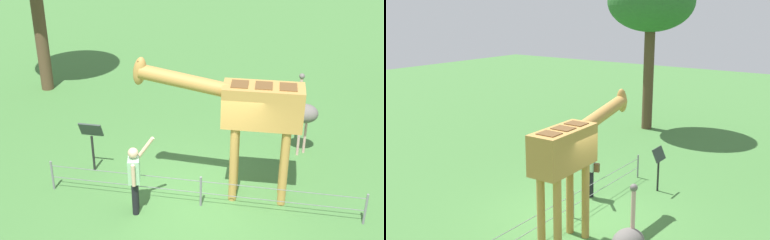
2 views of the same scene
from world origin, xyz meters
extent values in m
plane|color=#427538|center=(0.00, 0.00, 0.00)|extent=(60.00, 60.00, 0.00)
cylinder|color=#BC8942|center=(-0.66, -0.19, 0.92)|extent=(0.18, 0.18, 1.83)
cylinder|color=#BC8942|center=(-0.65, -0.63, 0.92)|extent=(0.18, 0.18, 1.83)
cylinder|color=#BC8942|center=(-1.76, -0.22, 0.92)|extent=(0.18, 0.18, 1.83)
cylinder|color=#BC8942|center=(-1.75, -0.66, 0.92)|extent=(0.18, 0.18, 1.83)
cube|color=#BC8942|center=(-1.20, -0.43, 2.28)|extent=(1.72, 0.75, 0.90)
cube|color=brown|center=(-0.70, -0.41, 2.74)|extent=(0.37, 0.45, 0.02)
cube|color=brown|center=(-1.20, -0.43, 2.74)|extent=(0.37, 0.45, 0.02)
cube|color=brown|center=(-1.70, -0.44, 2.74)|extent=(0.37, 0.45, 0.02)
cylinder|color=#BC8942|center=(0.41, -0.38, 2.73)|extent=(2.11, 0.38, 0.67)
ellipsoid|color=#BC8942|center=(1.44, -0.35, 2.90)|extent=(0.39, 0.27, 0.68)
cylinder|color=brown|center=(1.44, -0.29, 3.08)|extent=(0.05, 0.05, 0.14)
cylinder|color=brown|center=(1.44, -0.41, 3.08)|extent=(0.05, 0.05, 0.14)
cylinder|color=black|center=(1.38, 0.56, 0.39)|extent=(0.14, 0.14, 0.78)
cylinder|color=black|center=(1.34, 0.75, 0.39)|extent=(0.14, 0.14, 0.78)
cube|color=#93C699|center=(1.36, 0.66, 1.06)|extent=(0.32, 0.41, 0.55)
sphere|color=#D8AD8C|center=(1.36, 0.66, 1.47)|extent=(0.22, 0.22, 0.22)
cylinder|color=#D8AD8C|center=(1.14, 0.44, 1.50)|extent=(0.39, 0.17, 0.49)
cylinder|color=#D8AD8C|center=(1.31, 0.87, 1.05)|extent=(0.08, 0.08, 0.50)
cube|color=brown|center=(1.46, 0.45, 0.88)|extent=(0.16, 0.22, 0.24)
cylinder|color=#CC9E93|center=(-2.10, -2.52, 0.45)|extent=(0.07, 0.07, 0.90)
cylinder|color=#CC9E93|center=(-2.26, -2.68, 0.45)|extent=(0.07, 0.07, 0.90)
ellipsoid|color=#66605B|center=(-2.18, -2.60, 1.18)|extent=(0.70, 0.56, 0.49)
cylinder|color=#CC9E93|center=(-2.03, -2.60, 1.73)|extent=(0.08, 0.08, 0.80)
sphere|color=#66605B|center=(-2.03, -2.60, 2.18)|extent=(0.14, 0.14, 0.14)
cylinder|color=brown|center=(6.33, -5.52, 1.98)|extent=(0.41, 0.41, 3.95)
cylinder|color=black|center=(2.87, -0.80, 0.47)|extent=(0.06, 0.06, 0.95)
cube|color=#333D38|center=(2.87, -0.80, 1.13)|extent=(0.56, 0.21, 0.38)
cylinder|color=slate|center=(-3.50, 0.19, 0.38)|extent=(0.05, 0.05, 0.75)
cylinder|color=slate|center=(0.00, 0.19, 0.38)|extent=(0.05, 0.05, 0.75)
cylinder|color=slate|center=(3.50, 0.19, 0.38)|extent=(0.05, 0.05, 0.75)
cube|color=slate|center=(0.00, 0.19, 0.64)|extent=(7.00, 0.01, 0.01)
cube|color=slate|center=(0.00, 0.19, 0.34)|extent=(7.00, 0.01, 0.01)
camera|label=1|loc=(-1.59, 9.49, 6.76)|focal=47.90mm
camera|label=2|loc=(-8.68, -6.09, 5.26)|focal=42.50mm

